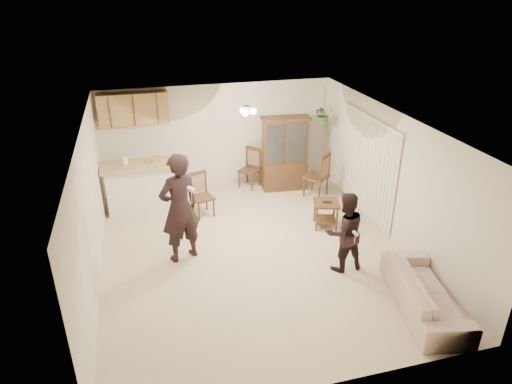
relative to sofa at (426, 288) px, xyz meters
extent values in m
plane|color=beige|center=(-2.17, 2.23, -0.37)|extent=(6.50, 6.50, 0.00)
cube|color=white|center=(-2.17, 2.23, 2.13)|extent=(5.50, 6.50, 0.02)
cube|color=silver|center=(-2.17, 5.48, 0.88)|extent=(5.50, 0.02, 2.50)
cube|color=silver|center=(-2.17, -1.02, 0.88)|extent=(5.50, 0.02, 2.50)
cube|color=silver|center=(-4.92, 2.23, 0.88)|extent=(0.02, 6.50, 2.50)
cube|color=silver|center=(0.58, 2.23, 0.88)|extent=(0.02, 6.50, 2.50)
cube|color=white|center=(-4.02, 4.58, 0.13)|extent=(1.60, 0.55, 1.00)
cube|color=tan|center=(-4.02, 4.58, 0.68)|extent=(1.75, 0.70, 0.08)
cube|color=olive|center=(-4.07, 5.30, 1.73)|extent=(1.50, 0.34, 0.70)
imported|color=#2A5D25|center=(0.13, 4.63, 1.48)|extent=(0.43, 0.37, 0.48)
cylinder|color=black|center=(0.13, 4.63, 1.81)|extent=(0.01, 0.01, 0.65)
imported|color=beige|center=(0.00, 0.00, 0.00)|extent=(1.10, 1.98, 0.73)
imported|color=black|center=(-3.47, 2.38, 0.53)|extent=(0.77, 0.64, 1.80)
imported|color=black|center=(-0.78, 1.32, 0.31)|extent=(0.69, 0.55, 1.35)
cube|color=#391F14|center=(-0.71, 4.84, -0.02)|extent=(1.08, 0.51, 0.70)
cube|color=#391F14|center=(-0.71, 4.84, 0.86)|extent=(1.08, 0.46, 1.05)
cube|color=silver|center=(-0.71, 4.84, 0.86)|extent=(0.91, 0.10, 0.92)
cube|color=#391F14|center=(-0.71, 4.84, 1.40)|extent=(1.17, 0.54, 0.05)
cube|color=#391F14|center=(-0.48, 2.80, 0.17)|extent=(0.63, 0.63, 0.04)
cube|color=#391F14|center=(-0.48, 2.80, -0.21)|extent=(0.53, 0.53, 0.03)
cube|color=#391F14|center=(-0.48, 2.80, 0.22)|extent=(0.21, 0.17, 0.06)
cube|color=#391F14|center=(-2.85, 3.94, 0.06)|extent=(0.53, 0.53, 0.05)
cube|color=#9E764F|center=(-2.85, 3.94, 0.32)|extent=(0.31, 0.13, 0.37)
cube|color=#391F14|center=(-2.85, 3.94, 0.56)|extent=(0.38, 0.15, 0.07)
cube|color=#391F14|center=(-1.51, 5.13, 0.07)|extent=(0.61, 0.61, 0.05)
cube|color=#9E764F|center=(-1.51, 5.13, 0.33)|extent=(0.25, 0.26, 0.38)
cube|color=#391F14|center=(-1.51, 5.13, 0.58)|extent=(0.30, 0.31, 0.08)
cube|color=#391F14|center=(-0.13, 4.22, 0.12)|extent=(0.68, 0.68, 0.05)
cube|color=#9E764F|center=(-0.13, 4.22, 0.41)|extent=(0.30, 0.26, 0.42)
cube|color=#391F14|center=(-0.13, 4.22, 0.68)|extent=(0.36, 0.32, 0.08)
cube|color=silver|center=(-3.29, 1.94, 1.21)|extent=(0.12, 0.19, 0.05)
cube|color=silver|center=(-0.76, 0.98, 0.54)|extent=(0.05, 0.13, 0.04)
camera|label=1|loc=(-4.01, -4.85, 4.34)|focal=32.00mm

